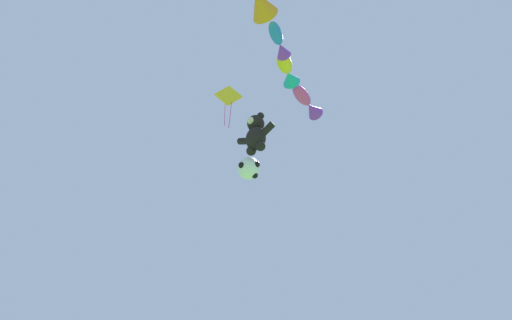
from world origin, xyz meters
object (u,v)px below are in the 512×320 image
fish_kite_goldfin (287,71)px  fish_kite_magenta (307,103)px  fish_kite_cobalt (279,42)px  soccer_ball_kite (249,168)px  diamond_kite (228,98)px  teddy_bear_kite (256,134)px

fish_kite_goldfin → fish_kite_magenta: bearing=98.3°
fish_kite_goldfin → fish_kite_cobalt: size_ratio=1.14×
soccer_ball_kite → fish_kite_goldfin: 4.23m
diamond_kite → soccer_ball_kite: bearing=45.6°
diamond_kite → teddy_bear_kite: bearing=18.3°
soccer_ball_kite → diamond_kite: bearing=-134.4°
fish_kite_goldfin → fish_kite_cobalt: fish_kite_goldfin is taller
soccer_ball_kite → diamond_kite: size_ratio=0.36×
teddy_bear_kite → soccer_ball_kite: 1.45m
teddy_bear_kite → fish_kite_goldfin: (1.97, -0.39, 2.00)m
fish_kite_magenta → fish_kite_cobalt: bearing=-72.5°
fish_kite_magenta → fish_kite_goldfin: bearing=-81.7°
fish_kite_magenta → fish_kite_cobalt: size_ratio=1.42×
soccer_ball_kite → fish_kite_cobalt: size_ratio=0.67×
fish_kite_magenta → teddy_bear_kite: bearing=-138.7°
fish_kite_magenta → fish_kite_goldfin: size_ratio=1.24×
teddy_bear_kite → fish_kite_goldfin: 2.84m
soccer_ball_kite → diamond_kite: 3.97m
fish_kite_goldfin → soccer_ball_kite: bearing=165.3°
teddy_bear_kite → fish_kite_magenta: (1.70, 1.49, 1.82)m
teddy_bear_kite → fish_kite_goldfin: fish_kite_goldfin is taller
soccer_ball_kite → diamond_kite: (-0.69, -0.71, 3.85)m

